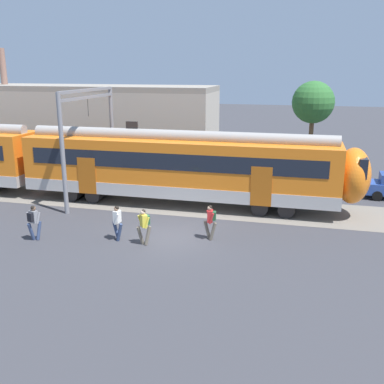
% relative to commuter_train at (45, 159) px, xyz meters
% --- Properties ---
extents(ground_plane, '(160.00, 160.00, 0.00)m').
position_rel_commuter_train_xyz_m(ground_plane, '(9.64, -5.24, -2.25)').
color(ground_plane, '#38383D').
extents(track_bed, '(80.00, 4.40, 0.01)m').
position_rel_commuter_train_xyz_m(track_bed, '(-2.48, 0.00, -2.25)').
color(track_bed, slate).
rests_on(track_bed, ground).
extents(commuter_train, '(38.05, 3.07, 4.73)m').
position_rel_commuter_train_xyz_m(commuter_train, '(0.00, 0.00, 0.00)').
color(commuter_train, '#B2ADA8').
rests_on(commuter_train, ground).
extents(pedestrian_grey, '(0.63, 0.59, 1.67)m').
position_rel_commuter_train_xyz_m(pedestrian_grey, '(3.69, -7.13, -1.26)').
color(pedestrian_grey, navy).
rests_on(pedestrian_grey, ground).
extents(pedestrian_white, '(0.63, 0.58, 1.67)m').
position_rel_commuter_train_xyz_m(pedestrian_white, '(7.41, -6.20, -1.29)').
color(pedestrian_white, navy).
rests_on(pedestrian_white, ground).
extents(pedestrian_yellow, '(0.70, 0.50, 1.67)m').
position_rel_commuter_train_xyz_m(pedestrian_yellow, '(8.79, -6.40, -1.26)').
color(pedestrian_yellow, '#6B6051').
rests_on(pedestrian_yellow, ground).
extents(pedestrian_red, '(0.67, 0.54, 1.67)m').
position_rel_commuter_train_xyz_m(pedestrian_red, '(11.54, -5.06, -1.26)').
color(pedestrian_red, '#6B6051').
rests_on(pedestrian_red, ground).
extents(catenary_gantry, '(0.24, 6.64, 6.53)m').
position_rel_commuter_train_xyz_m(catenary_gantry, '(3.12, 0.00, 2.06)').
color(catenary_gantry, gray).
rests_on(catenary_gantry, ground).
extents(background_building, '(21.43, 5.00, 9.20)m').
position_rel_commuter_train_xyz_m(background_building, '(-1.82, 8.12, 0.95)').
color(background_building, '#B2A899').
rests_on(background_building, ground).
extents(street_tree_right, '(2.99, 2.99, 6.83)m').
position_rel_commuter_train_xyz_m(street_tree_right, '(15.92, 9.33, 3.03)').
color(street_tree_right, brown).
rests_on(street_tree_right, ground).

